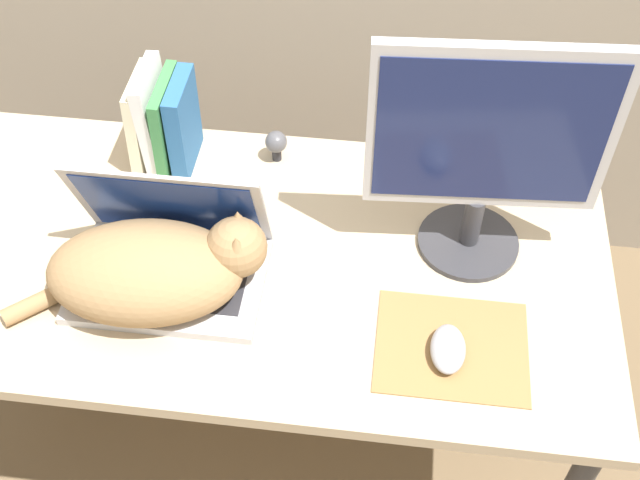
{
  "coord_description": "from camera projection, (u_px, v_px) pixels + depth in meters",
  "views": [
    {
      "loc": [
        0.26,
        -0.62,
        1.86
      ],
      "look_at": [
        0.14,
        0.31,
        0.8
      ],
      "focal_mm": 45.0,
      "sensor_mm": 36.0,
      "label": 1
    }
  ],
  "objects": [
    {
      "name": "computer_mouse",
      "position": [
        448.0,
        349.0,
        1.36
      ],
      "size": [
        0.06,
        0.1,
        0.03
      ],
      "color": "#99999E",
      "rests_on": "mousepad"
    },
    {
      "name": "desk",
      "position": [
        250.0,
        278.0,
        1.58
      ],
      "size": [
        1.37,
        0.69,
        0.7
      ],
      "color": "tan",
      "rests_on": "ground_plane"
    },
    {
      "name": "mousepad",
      "position": [
        452.0,
        347.0,
        1.38
      ],
      "size": [
        0.26,
        0.21,
        0.0
      ],
      "color": "olive",
      "rests_on": "desk"
    },
    {
      "name": "external_monitor",
      "position": [
        488.0,
        149.0,
        1.35
      ],
      "size": [
        0.41,
        0.19,
        0.45
      ],
      "color": "#333338",
      "rests_on": "desk"
    },
    {
      "name": "laptop",
      "position": [
        170.0,
        257.0,
        1.46
      ],
      "size": [
        0.35,
        0.24,
        0.24
      ],
      "color": "#B7B7BC",
      "rests_on": "desk"
    },
    {
      "name": "cat",
      "position": [
        154.0,
        269.0,
        1.4
      ],
      "size": [
        0.46,
        0.26,
        0.16
      ],
      "color": "#99754C",
      "rests_on": "desk"
    },
    {
      "name": "webcam",
      "position": [
        276.0,
        143.0,
        1.66
      ],
      "size": [
        0.05,
        0.05,
        0.07
      ],
      "color": "#232328",
      "rests_on": "desk"
    },
    {
      "name": "book_row",
      "position": [
        163.0,
        121.0,
        1.62
      ],
      "size": [
        0.12,
        0.16,
        0.22
      ],
      "color": "beige",
      "rests_on": "desk"
    }
  ]
}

